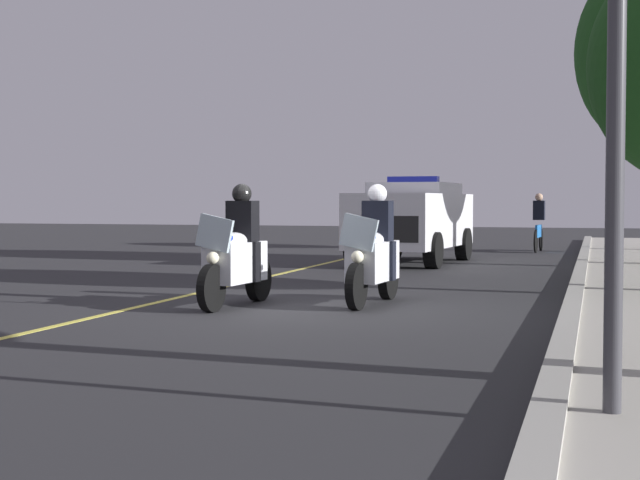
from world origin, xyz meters
TOP-DOWN VIEW (x-y plane):
  - ground_plane at (0.00, 0.00)m, footprint 80.00×80.00m
  - curb_strip at (0.00, 3.62)m, footprint 48.00×0.24m
  - lane_stripe_center at (0.00, -2.20)m, footprint 48.00×0.12m
  - police_motorcycle_lead_left at (0.12, -0.92)m, footprint 2.14×0.62m
  - police_motorcycle_lead_right at (-0.65, 0.87)m, footprint 2.14×0.62m
  - police_suv at (-9.43, -0.26)m, footprint 5.03×2.37m
  - cyclist_background at (-15.32, 2.31)m, footprint 1.76×0.34m

SIDE VIEW (x-z plane):
  - ground_plane at x=0.00m, z-range 0.00..0.00m
  - lane_stripe_center at x=0.00m, z-range 0.00..0.01m
  - curb_strip at x=0.00m, z-range 0.00..0.15m
  - police_motorcycle_lead_left at x=0.12m, z-range -0.16..1.56m
  - police_motorcycle_lead_right at x=-0.65m, z-range -0.16..1.56m
  - cyclist_background at x=-15.32m, z-range 0.00..1.69m
  - police_suv at x=-9.43m, z-range 0.04..2.09m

